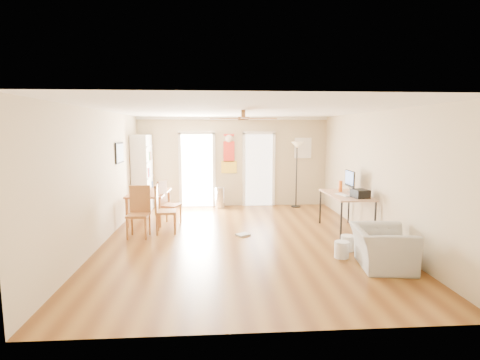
{
  "coord_description": "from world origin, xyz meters",
  "views": [
    {
      "loc": [
        -0.54,
        -7.28,
        2.2
      ],
      "look_at": [
        0.0,
        0.6,
        1.15
      ],
      "focal_mm": 27.71,
      "sensor_mm": 36.0,
      "label": 1
    }
  ],
  "objects": [
    {
      "name": "bookshelf",
      "position": [
        -2.52,
        2.93,
        1.05
      ],
      "size": [
        0.56,
        1.0,
        2.09
      ],
      "primitive_type": null,
      "rotation": [
        0.0,
        0.0,
        -0.15
      ],
      "color": "silver",
      "rests_on": "floor"
    },
    {
      "name": "dining_chair_right_a",
      "position": [
        -1.6,
        1.38,
        0.52
      ],
      "size": [
        0.54,
        0.54,
        1.03
      ],
      "primitive_type": null,
      "rotation": [
        0.0,
        0.0,
        1.25
      ],
      "color": "#AA6F36",
      "rests_on": "floor"
    },
    {
      "name": "wall_back",
      "position": [
        0.0,
        3.5,
        1.3
      ],
      "size": [
        5.5,
        0.04,
        2.6
      ],
      "primitive_type": null,
      "color": "beige",
      "rests_on": "floor"
    },
    {
      "name": "computer_desk",
      "position": [
        2.31,
        0.5,
        0.42
      ],
      "size": [
        0.78,
        1.55,
        0.83
      ],
      "primitive_type": null,
      "color": "tan",
      "rests_on": "floor"
    },
    {
      "name": "framed_poster",
      "position": [
        -2.73,
        1.4,
        1.7
      ],
      "size": [
        0.04,
        0.66,
        0.48
      ],
      "primitive_type": "cube",
      "color": "black",
      "rests_on": "wall_left"
    },
    {
      "name": "floor_cloth",
      "position": [
        0.04,
        0.31,
        0.02
      ],
      "size": [
        0.33,
        0.32,
        0.04
      ],
      "primitive_type": "cube",
      "rotation": [
        0.0,
        0.0,
        0.58
      ],
      "color": "#9C9B97",
      "rests_on": "floor"
    },
    {
      "name": "crown_molding",
      "position": [
        0.0,
        0.0,
        2.56
      ],
      "size": [
        5.5,
        7.0,
        0.08
      ],
      "primitive_type": null,
      "color": "white",
      "rests_on": "wall_back"
    },
    {
      "name": "keyboard",
      "position": [
        2.2,
        0.37,
        0.84
      ],
      "size": [
        0.23,
        0.42,
        0.02
      ],
      "primitive_type": "cube",
      "rotation": [
        0.0,
        0.0,
        0.25
      ],
      "color": "silver",
      "rests_on": "computer_desk"
    },
    {
      "name": "imac",
      "position": [
        2.47,
        0.72,
        1.08
      ],
      "size": [
        0.1,
        0.53,
        0.49
      ],
      "primitive_type": null,
      "rotation": [
        0.0,
        0.0,
        -0.06
      ],
      "color": "black",
      "rests_on": "computer_desk"
    },
    {
      "name": "ceiling_fan",
      "position": [
        0.0,
        -0.3,
        2.43
      ],
      "size": [
        1.24,
        1.24,
        0.2
      ],
      "primitive_type": null,
      "color": "#593819",
      "rests_on": "ceiling"
    },
    {
      "name": "kitchen_doorway",
      "position": [
        -1.05,
        3.48,
        1.05
      ],
      "size": [
        0.9,
        0.1,
        2.1
      ],
      "primitive_type": null,
      "color": "white",
      "rests_on": "wall_back"
    },
    {
      "name": "wall_decal",
      "position": [
        -0.13,
        3.48,
        1.55
      ],
      "size": [
        0.46,
        0.03,
        1.1
      ],
      "primitive_type": "cube",
      "color": "red",
      "rests_on": "wall_back"
    },
    {
      "name": "dining_chair_near",
      "position": [
        -2.13,
        0.34,
        0.53
      ],
      "size": [
        0.46,
        0.46,
        1.06
      ],
      "primitive_type": null,
      "rotation": [
        0.0,
        0.0,
        -0.05
      ],
      "color": "#A86436",
      "rests_on": "floor"
    },
    {
      "name": "wall_right",
      "position": [
        2.75,
        0.0,
        1.3
      ],
      "size": [
        0.04,
        7.0,
        2.6
      ],
      "primitive_type": null,
      "color": "beige",
      "rests_on": "floor"
    },
    {
      "name": "ceiling",
      "position": [
        0.0,
        0.0,
        2.6
      ],
      "size": [
        5.5,
        7.0,
        0.0
      ],
      "primitive_type": null,
      "color": "silver",
      "rests_on": "floor"
    },
    {
      "name": "bathroom_doorway",
      "position": [
        0.75,
        3.48,
        1.05
      ],
      "size": [
        0.8,
        0.1,
        2.1
      ],
      "primitive_type": null,
      "color": "white",
      "rests_on": "wall_back"
    },
    {
      "name": "wastebasket_a",
      "position": [
        1.9,
        -0.8,
        0.14
      ],
      "size": [
        0.25,
        0.25,
        0.28
      ],
      "primitive_type": "cylinder",
      "rotation": [
        0.0,
        0.0,
        0.01
      ],
      "color": "silver",
      "rests_on": "floor"
    },
    {
      "name": "orange_bottle",
      "position": [
        2.3,
        0.83,
        0.96
      ],
      "size": [
        0.09,
        0.09,
        0.25
      ],
      "primitive_type": "cylinder",
      "rotation": [
        0.0,
        0.0,
        0.1
      ],
      "color": "orange",
      "rests_on": "computer_desk"
    },
    {
      "name": "ac_grille",
      "position": [
        2.05,
        3.47,
        1.7
      ],
      "size": [
        0.5,
        0.04,
        0.6
      ],
      "primitive_type": "cube",
      "color": "white",
      "rests_on": "wall_back"
    },
    {
      "name": "wall_left",
      "position": [
        -2.75,
        0.0,
        1.3
      ],
      "size": [
        0.04,
        7.0,
        2.6
      ],
      "primitive_type": null,
      "color": "beige",
      "rests_on": "floor"
    },
    {
      "name": "armchair",
      "position": [
        2.15,
        -1.67,
        0.33
      ],
      "size": [
        1.0,
        1.11,
        0.65
      ],
      "primitive_type": "imported",
      "rotation": [
        0.0,
        0.0,
        1.43
      ],
      "color": "#9D9C98",
      "rests_on": "floor"
    },
    {
      "name": "wall_front",
      "position": [
        0.0,
        -3.5,
        1.3
      ],
      "size": [
        5.5,
        0.04,
        2.6
      ],
      "primitive_type": null,
      "color": "beige",
      "rests_on": "floor"
    },
    {
      "name": "floor",
      "position": [
        0.0,
        0.0,
        0.0
      ],
      "size": [
        7.0,
        7.0,
        0.0
      ],
      "primitive_type": "plane",
      "color": "brown",
      "rests_on": "ground"
    },
    {
      "name": "printer",
      "position": [
        2.45,
        0.05,
        0.92
      ],
      "size": [
        0.34,
        0.38,
        0.17
      ],
      "primitive_type": "cube",
      "rotation": [
        0.0,
        0.0,
        0.15
      ],
      "color": "black",
      "rests_on": "computer_desk"
    },
    {
      "name": "wastebasket_b",
      "position": [
        1.66,
        -1.18,
        0.14
      ],
      "size": [
        0.29,
        0.29,
        0.29
      ],
      "primitive_type": "cylinder",
      "rotation": [
        0.0,
        0.0,
        0.18
      ],
      "color": "silver",
      "rests_on": "floor"
    },
    {
      "name": "torchiere_lamp",
      "position": [
        1.81,
        3.17,
        0.95
      ],
      "size": [
        0.46,
        0.46,
        1.89
      ],
      "primitive_type": null,
      "rotation": [
        0.0,
        0.0,
        -0.34
      ],
      "color": "black",
      "rests_on": "floor"
    },
    {
      "name": "trash_can",
      "position": [
        -0.4,
        3.2,
        0.3
      ],
      "size": [
        0.32,
        0.32,
        0.59
      ],
      "primitive_type": "cylinder",
      "rotation": [
        0.0,
        0.0,
        -0.19
      ],
      "color": "silver",
      "rests_on": "floor"
    },
    {
      "name": "dining_chair_right_b",
      "position": [
        -1.6,
        0.64,
        0.53
      ],
      "size": [
        0.46,
        0.46,
        1.05
      ],
      "primitive_type": null,
      "rotation": [
        0.0,
        0.0,
        1.65
      ],
      "color": "#A67535",
      "rests_on": "floor"
    },
    {
      "name": "dining_table",
      "position": [
        -2.15,
        1.77,
        0.36
      ],
      "size": [
        0.92,
        1.47,
        0.72
      ],
      "primitive_type": null,
      "rotation": [
        0.0,
        0.0,
        -0.05
      ],
      "color": "#965930",
      "rests_on": "floor"
    }
  ]
}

